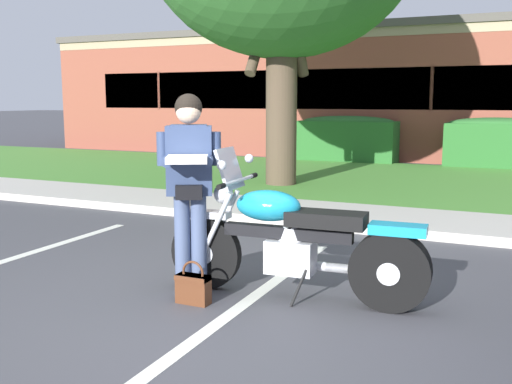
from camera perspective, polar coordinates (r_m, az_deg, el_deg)
ground_plane at (r=4.70m, az=-4.48°, el=-11.70°), size 140.00×140.00×0.00m
curb_strip at (r=7.63m, az=7.64°, el=-3.23°), size 60.00×0.20×0.12m
concrete_walk at (r=8.43m, az=9.33°, el=-2.25°), size 60.00×1.50×0.08m
grass_lawn at (r=12.21m, az=14.21°, el=0.99°), size 60.00×6.34×0.06m
stall_stripe_1 at (r=4.80m, az=-1.74°, el=-11.18°), size 0.16×4.40×0.01m
motorcycle at (r=4.90m, az=4.51°, el=-4.87°), size 2.24×0.82×1.26m
rider_person at (r=4.98m, az=-6.46°, el=1.40°), size 0.59×0.67×1.70m
handbag at (r=4.90m, az=-6.10°, el=-9.06°), size 0.28×0.13×0.36m
hedge_left at (r=15.88m, az=8.83°, el=5.18°), size 2.59×0.90×1.24m
hedge_center_left at (r=15.29m, az=22.33°, el=4.48°), size 2.40×0.90×1.24m
brick_building at (r=21.92m, az=18.87°, el=9.01°), size 24.75×12.12×3.74m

